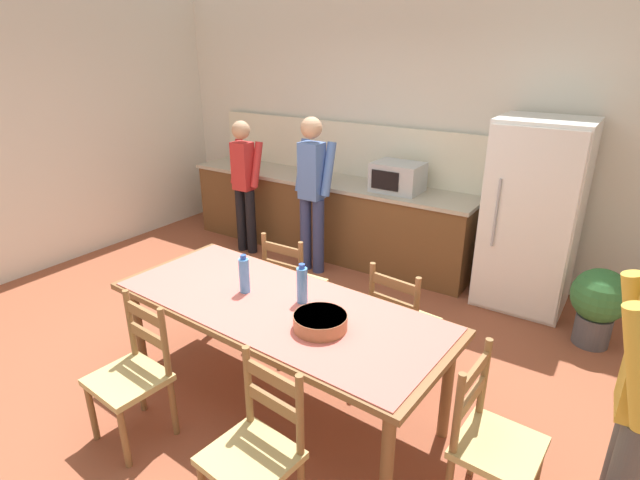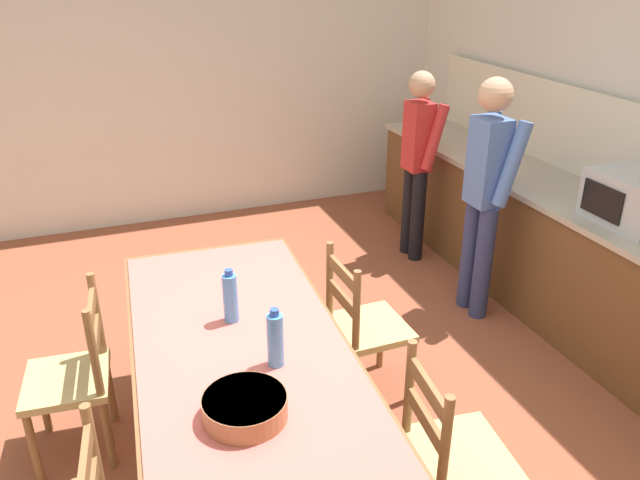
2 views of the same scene
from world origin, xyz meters
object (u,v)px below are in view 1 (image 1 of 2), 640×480
(chair_side_far_left, at_px, (293,285))
(chair_side_far_right, at_px, (401,323))
(dining_table, at_px, (277,313))
(chair_head_end, at_px, (492,442))
(serving_bowl, at_px, (320,321))
(person_at_sink, at_px, (244,180))
(bottle_near_centre, at_px, (244,275))
(chair_side_near_left, at_px, (133,375))
(microwave, at_px, (398,177))
(bottle_off_centre, at_px, (302,285))
(potted_plant, at_px, (598,302))
(chair_side_near_right, at_px, (256,452))
(person_at_counter, at_px, (312,188))
(refrigerator, at_px, (532,216))

(chair_side_far_left, distance_m, chair_side_far_right, 1.02)
(dining_table, relative_size, chair_head_end, 2.56)
(serving_bowl, height_order, person_at_sink, person_at_sink)
(bottle_near_centre, relative_size, chair_side_near_left, 0.30)
(microwave, relative_size, chair_side_near_left, 0.55)
(bottle_off_centre, relative_size, chair_head_end, 0.30)
(dining_table, xyz_separation_m, person_at_sink, (-1.99, 1.94, 0.17))
(dining_table, xyz_separation_m, potted_plant, (1.71, 1.99, -0.31))
(chair_head_end, xyz_separation_m, chair_side_near_left, (-1.99, -0.65, 0.00))
(chair_side_near_right, xyz_separation_m, person_at_counter, (-1.51, 2.71, 0.49))
(dining_table, xyz_separation_m, chair_side_near_right, (0.47, -0.79, -0.25))
(chair_side_far_right, distance_m, person_at_counter, 2.04)
(bottle_near_centre, relative_size, chair_side_far_right, 0.30)
(chair_side_far_right, distance_m, chair_head_end, 1.20)
(chair_side_near_right, distance_m, chair_head_end, 1.19)
(chair_side_far_right, bearing_deg, microwave, -56.41)
(serving_bowl, height_order, person_at_counter, person_at_counter)
(microwave, bearing_deg, refrigerator, -0.80)
(chair_side_far_left, bearing_deg, bottle_off_centre, 129.91)
(bottle_off_centre, relative_size, person_at_counter, 0.16)
(serving_bowl, xyz_separation_m, chair_side_near_right, (0.08, -0.70, -0.38))
(chair_side_far_left, relative_size, potted_plant, 1.36)
(dining_table, relative_size, chair_side_far_left, 2.56)
(chair_side_far_left, distance_m, chair_side_near_left, 1.53)
(bottle_off_centre, relative_size, chair_side_far_left, 0.30)
(potted_plant, bearing_deg, serving_bowl, -122.28)
(serving_bowl, relative_size, potted_plant, 0.48)
(refrigerator, bearing_deg, chair_side_far_left, -132.81)
(serving_bowl, xyz_separation_m, person_at_counter, (-1.43, 2.01, 0.11))
(chair_side_far_right, xyz_separation_m, person_at_sink, (-2.54, 1.20, 0.42))
(microwave, distance_m, potted_plant, 2.17)
(person_at_counter, bearing_deg, microwave, -54.13)
(chair_side_near_right, bearing_deg, chair_head_end, 42.58)
(person_at_sink, bearing_deg, bottle_off_centre, -130.88)
(bottle_near_centre, bearing_deg, person_at_counter, 111.48)
(potted_plant, bearing_deg, bottle_near_centre, -135.32)
(chair_side_far_right, xyz_separation_m, person_at_counter, (-1.59, 1.18, 0.49))
(bottle_near_centre, relative_size, chair_head_end, 0.30)
(serving_bowl, bearing_deg, refrigerator, 75.60)
(dining_table, bearing_deg, chair_side_far_right, 52.96)
(chair_side_far_left, relative_size, person_at_counter, 0.55)
(person_at_sink, distance_m, potted_plant, 3.73)
(bottle_near_centre, distance_m, person_at_counter, 2.04)
(chair_side_far_right, bearing_deg, person_at_sink, -18.80)
(refrigerator, distance_m, serving_bowl, 2.59)
(bottle_off_centre, xyz_separation_m, potted_plant, (1.59, 1.88, -0.51))
(refrigerator, bearing_deg, person_at_counter, -166.44)
(refrigerator, relative_size, chair_side_far_right, 1.91)
(chair_side_near_left, relative_size, person_at_counter, 0.55)
(refrigerator, distance_m, dining_table, 2.64)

